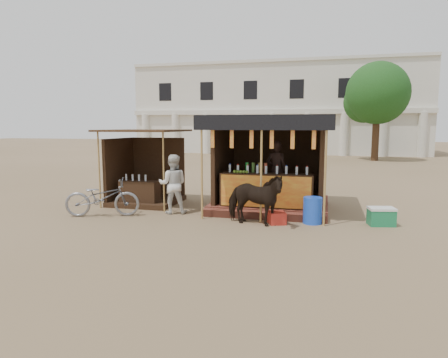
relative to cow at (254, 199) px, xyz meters
The scene contains 11 objects.
ground 1.64m from the cow, 126.47° to the right, with size 120.00×120.00×0.00m, color #846B4C.
main_stall 2.19m from the cow, 86.85° to the left, with size 3.60×3.61×2.78m.
secondary_stall 4.54m from the cow, 153.42° to the left, with size 2.40×2.40×2.38m.
cow is the anchor object (origin of this frame).
motorbike 4.26m from the cow, behind, with size 0.70×2.02×1.06m, color gray.
bystander 2.63m from the cow, 162.40° to the left, with size 0.82×0.64×1.69m, color silver.
blue_barrel 1.56m from the cow, 21.09° to the left, with size 0.48×0.48×0.68m, color blue.
red_crate 0.79m from the cow, 27.50° to the left, with size 0.40×0.42×0.31m, color #AF271D.
cooler 3.24m from the cow, 13.86° to the left, with size 0.71×0.56×0.46m.
background_building 29.07m from the cow, 95.74° to the left, with size 26.00×7.45×8.18m.
tree 21.87m from the cow, 76.78° to the left, with size 4.50×4.40×7.00m.
Camera 1 is at (2.60, -8.55, 2.50)m, focal length 32.00 mm.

